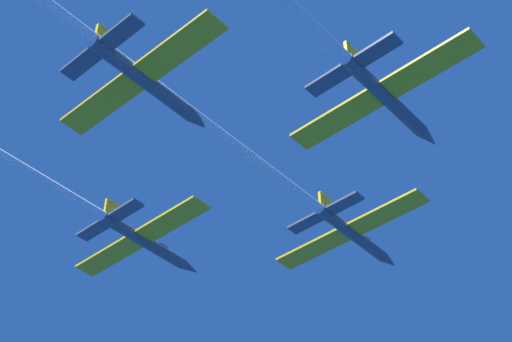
{
  "coord_description": "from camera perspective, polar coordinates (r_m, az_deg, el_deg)",
  "views": [
    {
      "loc": [
        34.11,
        -53.0,
        -45.07
      ],
      "look_at": [
        -0.32,
        -14.25,
        0.18
      ],
      "focal_mm": 55.91,
      "sensor_mm": 36.0,
      "label": 1
    }
  ],
  "objects": [
    {
      "name": "jet_left_wing",
      "position": [
        70.72,
        -16.94,
        0.54
      ],
      "size": [
        16.62,
        52.54,
        2.75
      ],
      "color": "#4C5660"
    },
    {
      "name": "jet_lead",
      "position": [
        65.54,
        -3.42,
        3.27
      ],
      "size": [
        16.62,
        63.45,
        2.75
      ],
      "color": "#4C5660"
    }
  ]
}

